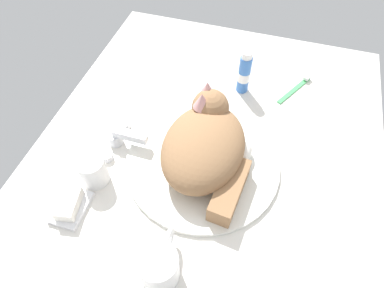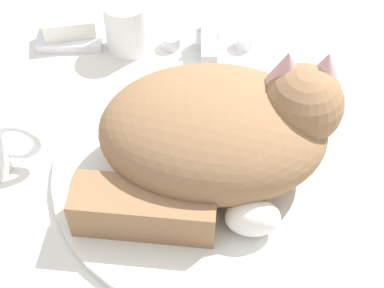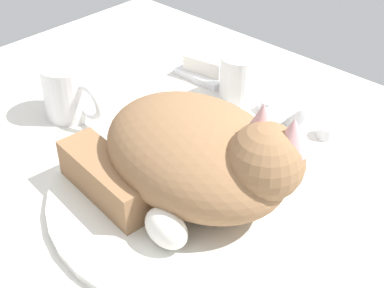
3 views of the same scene
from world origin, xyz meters
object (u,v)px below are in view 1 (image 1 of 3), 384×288
(soap_bar, at_px, (69,203))
(faucet, at_px, (120,138))
(coffee_mug, at_px, (160,266))
(rinse_cup, at_px, (93,171))
(toothpaste_bottle, at_px, (244,73))
(cat, at_px, (206,144))
(toothbrush, at_px, (296,88))

(soap_bar, bearing_deg, faucet, -8.76)
(coffee_mug, xyz_separation_m, rinse_cup, (0.15, 0.21, -0.00))
(soap_bar, bearing_deg, toothpaste_bottle, -30.44)
(faucet, height_order, soap_bar, faucet)
(cat, xyz_separation_m, rinse_cup, (-0.12, 0.22, -0.03))
(soap_bar, bearing_deg, toothbrush, -39.30)
(coffee_mug, bearing_deg, cat, -2.59)
(faucet, xyz_separation_m, coffee_mug, (-0.26, -0.20, 0.02))
(rinse_cup, xyz_separation_m, soap_bar, (-0.08, 0.02, -0.01))
(cat, distance_m, soap_bar, 0.32)
(cat, relative_size, toothbrush, 2.14)
(faucet, relative_size, toothpaste_bottle, 1.01)
(toothbrush, bearing_deg, faucet, 129.39)
(coffee_mug, height_order, toothpaste_bottle, toothpaste_bottle)
(soap_bar, height_order, toothbrush, soap_bar)
(coffee_mug, relative_size, toothpaste_bottle, 0.89)
(coffee_mug, bearing_deg, soap_bar, 73.26)
(rinse_cup, relative_size, soap_bar, 1.03)
(faucet, relative_size, soap_bar, 1.83)
(soap_bar, bearing_deg, rinse_cup, -11.89)
(faucet, xyz_separation_m, soap_bar, (-0.19, 0.03, 0.00))
(faucet, distance_m, soap_bar, 0.19)
(faucet, bearing_deg, coffee_mug, -142.72)
(rinse_cup, xyz_separation_m, toothpaste_bottle, (0.38, -0.26, 0.02))
(rinse_cup, height_order, toothpaste_bottle, toothpaste_bottle)
(cat, bearing_deg, rinse_cup, 118.14)
(rinse_cup, distance_m, toothpaste_bottle, 0.46)
(faucet, height_order, coffee_mug, coffee_mug)
(faucet, distance_m, cat, 0.22)
(rinse_cup, bearing_deg, cat, -61.86)
(rinse_cup, bearing_deg, faucet, -6.37)
(cat, distance_m, toothpaste_bottle, 0.27)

